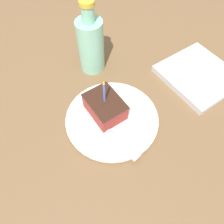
{
  "coord_description": "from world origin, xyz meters",
  "views": [
    {
      "loc": [
        0.17,
        0.27,
        0.52
      ],
      "look_at": [
        -0.01,
        0.01,
        0.04
      ],
      "focal_mm": 35.0,
      "sensor_mm": 36.0,
      "label": 1
    }
  ],
  "objects_px": {
    "bottle": "(91,44)",
    "marble_board": "(198,75)",
    "cake_slice": "(104,107)",
    "fork": "(114,136)",
    "plate": "(112,119)"
  },
  "relations": [
    {
      "from": "cake_slice",
      "to": "fork",
      "type": "relative_size",
      "value": 0.67
    },
    {
      "from": "plate",
      "to": "fork",
      "type": "bearing_deg",
      "value": 61.71
    },
    {
      "from": "fork",
      "to": "plate",
      "type": "bearing_deg",
      "value": -118.29
    },
    {
      "from": "cake_slice",
      "to": "marble_board",
      "type": "height_order",
      "value": "cake_slice"
    },
    {
      "from": "bottle",
      "to": "marble_board",
      "type": "distance_m",
      "value": 0.35
    },
    {
      "from": "plate",
      "to": "marble_board",
      "type": "relative_size",
      "value": 1.19
    },
    {
      "from": "fork",
      "to": "marble_board",
      "type": "height_order",
      "value": "fork"
    },
    {
      "from": "bottle",
      "to": "marble_board",
      "type": "relative_size",
      "value": 1.05
    },
    {
      "from": "cake_slice",
      "to": "marble_board",
      "type": "xyz_separation_m",
      "value": [
        -0.32,
        0.04,
        -0.03
      ]
    },
    {
      "from": "cake_slice",
      "to": "fork",
      "type": "distance_m",
      "value": 0.08
    },
    {
      "from": "fork",
      "to": "bottle",
      "type": "bearing_deg",
      "value": -109.77
    },
    {
      "from": "cake_slice",
      "to": "fork",
      "type": "xyz_separation_m",
      "value": [
        0.02,
        0.08,
        -0.02
      ]
    },
    {
      "from": "fork",
      "to": "bottle",
      "type": "height_order",
      "value": "bottle"
    },
    {
      "from": "plate",
      "to": "marble_board",
      "type": "xyz_separation_m",
      "value": [
        -0.31,
        0.02,
        0.0
      ]
    },
    {
      "from": "plate",
      "to": "fork",
      "type": "xyz_separation_m",
      "value": [
        0.03,
        0.05,
        0.01
      ]
    }
  ]
}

